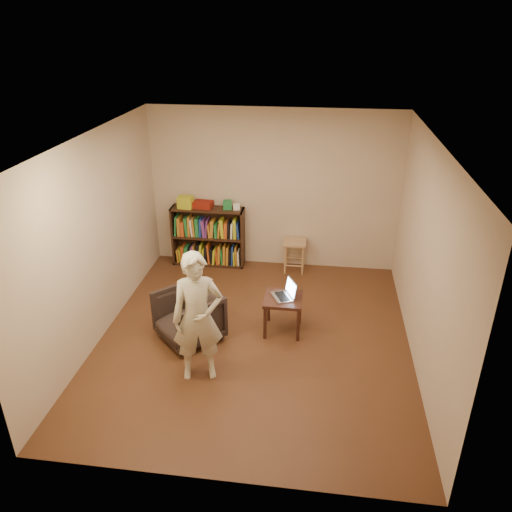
# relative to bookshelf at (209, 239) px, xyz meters

# --- Properties ---
(floor) EXTENTS (4.50, 4.50, 0.00)m
(floor) POSITION_rel_bookshelf_xyz_m (1.06, -2.09, -0.44)
(floor) COLOR #4E2D19
(floor) RESTS_ON ground
(ceiling) EXTENTS (4.50, 4.50, 0.00)m
(ceiling) POSITION_rel_bookshelf_xyz_m (1.06, -2.09, 2.16)
(ceiling) COLOR silver
(ceiling) RESTS_ON wall_back
(wall_back) EXTENTS (4.00, 0.00, 4.00)m
(wall_back) POSITION_rel_bookshelf_xyz_m (1.06, 0.16, 0.86)
(wall_back) COLOR beige
(wall_back) RESTS_ON floor
(wall_left) EXTENTS (0.00, 4.50, 4.50)m
(wall_left) POSITION_rel_bookshelf_xyz_m (-0.94, -2.09, 0.86)
(wall_left) COLOR beige
(wall_left) RESTS_ON floor
(wall_right) EXTENTS (0.00, 4.50, 4.50)m
(wall_right) POSITION_rel_bookshelf_xyz_m (3.06, -2.09, 0.86)
(wall_right) COLOR beige
(wall_right) RESTS_ON floor
(bookshelf) EXTENTS (1.20, 0.30, 1.00)m
(bookshelf) POSITION_rel_bookshelf_xyz_m (0.00, 0.00, 0.00)
(bookshelf) COLOR black
(bookshelf) RESTS_ON floor
(box_yellow) EXTENTS (0.25, 0.19, 0.19)m
(box_yellow) POSITION_rel_bookshelf_xyz_m (-0.35, -0.04, 0.66)
(box_yellow) COLOR gold
(box_yellow) RESTS_ON bookshelf
(red_cloth) EXTENTS (0.33, 0.25, 0.10)m
(red_cloth) POSITION_rel_bookshelf_xyz_m (-0.07, 0.01, 0.61)
(red_cloth) COLOR maroon
(red_cloth) RESTS_ON bookshelf
(box_green) EXTENTS (0.16, 0.16, 0.14)m
(box_green) POSITION_rel_bookshelf_xyz_m (0.34, 0.01, 0.63)
(box_green) COLOR #20793A
(box_green) RESTS_ON bookshelf
(box_white) EXTENTS (0.12, 0.12, 0.08)m
(box_white) POSITION_rel_bookshelf_xyz_m (0.49, 0.00, 0.60)
(box_white) COLOR white
(box_white) RESTS_ON bookshelf
(stool) EXTENTS (0.36, 0.36, 0.52)m
(stool) POSITION_rel_bookshelf_xyz_m (1.45, -0.06, -0.02)
(stool) COLOR #A57950
(stool) RESTS_ON floor
(armchair) EXTENTS (1.03, 1.03, 0.67)m
(armchair) POSITION_rel_bookshelf_xyz_m (0.23, -2.20, -0.10)
(armchair) COLOR black
(armchair) RESTS_ON floor
(side_table) EXTENTS (0.50, 0.50, 0.51)m
(side_table) POSITION_rel_bookshelf_xyz_m (1.42, -1.86, -0.02)
(side_table) COLOR black
(side_table) RESTS_ON floor
(laptop) EXTENTS (0.37, 0.39, 0.23)m
(laptop) POSITION_rel_bookshelf_xyz_m (1.44, -1.83, 0.12)
(laptop) COLOR #ADADB2
(laptop) RESTS_ON side_table
(person) EXTENTS (0.65, 0.51, 1.57)m
(person) POSITION_rel_bookshelf_xyz_m (0.54, -2.90, 0.35)
(person) COLOR beige
(person) RESTS_ON floor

